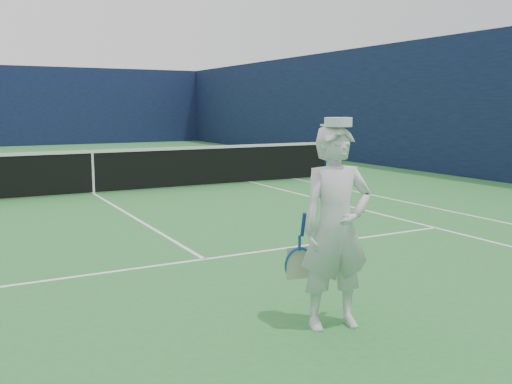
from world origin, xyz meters
The scene contains 5 objects.
ground centered at (0.00, 0.00, 0.00)m, with size 80.00×80.00×0.00m, color #2C7433.
court_markings centered at (0.00, 0.00, 0.00)m, with size 11.03×23.83×0.01m.
windscreen_fence centered at (0.00, 0.00, 2.00)m, with size 20.12×36.12×4.00m.
tennis_net centered at (0.00, 0.00, 0.55)m, with size 12.88×0.09×1.07m.
tennis_player centered at (0.14, -9.06, 0.92)m, with size 0.76×0.60×1.88m.
Camera 1 is at (-2.82, -13.08, 1.98)m, focal length 40.00 mm.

